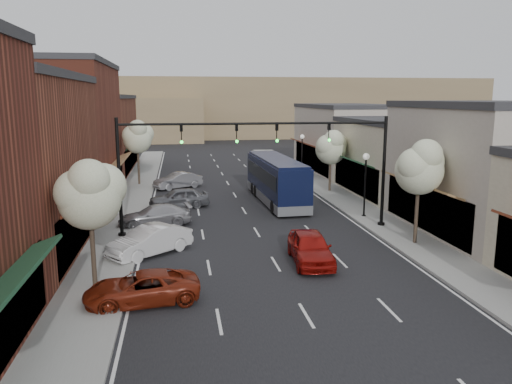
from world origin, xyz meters
name	(u,v)px	position (x,y,z in m)	size (l,w,h in m)	color
ground	(284,278)	(0.00, 0.00, 0.00)	(160.00, 160.00, 0.00)	black
sidewalk_left	(131,201)	(-8.40, 18.50, 0.07)	(2.80, 73.00, 0.15)	gray
sidewalk_right	(336,195)	(8.40, 18.50, 0.07)	(2.80, 73.00, 0.15)	gray
curb_left	(149,200)	(-7.00, 18.50, 0.07)	(0.25, 73.00, 0.17)	gray
curb_right	(320,195)	(7.00, 18.50, 0.07)	(0.25, 73.00, 0.17)	gray
bldg_left_midfar	(53,133)	(-14.24, 20.00, 5.40)	(10.14, 14.10, 10.90)	brown
bldg_left_far	(89,134)	(-14.22, 36.00, 4.16)	(10.14, 18.10, 8.40)	brown
bldg_right_midnear	(488,169)	(13.72, 6.00, 3.91)	(9.14, 12.10, 7.90)	#B1A598
bldg_right_midfar	(400,158)	(13.70, 18.00, 3.17)	(9.14, 12.10, 6.40)	beige
bldg_right_far	(345,138)	(13.71, 32.00, 3.66)	(9.14, 16.10, 7.40)	#B1A598
hill_far	(198,107)	(0.00, 90.00, 6.00)	(120.00, 30.00, 12.00)	#7A6647
hill_near	(68,120)	(-25.00, 78.00, 4.00)	(50.00, 20.00, 8.00)	#7A6647
signal_mast_right	(348,155)	(5.62, 8.00, 4.62)	(8.22, 0.46, 7.00)	black
signal_mast_left	(161,159)	(-5.62, 8.00, 4.62)	(8.22, 0.46, 7.00)	black
tree_right_near	(421,166)	(8.35, 3.94, 4.45)	(2.85, 2.65, 5.95)	#47382B
tree_right_far	(331,146)	(8.35, 19.94, 3.99)	(2.85, 2.65, 5.43)	#47382B
tree_left_near	(90,193)	(-8.25, -0.06, 4.22)	(2.85, 2.65, 5.69)	#47382B
tree_left_far	(138,136)	(-8.25, 25.94, 4.60)	(2.85, 2.65, 6.13)	#47382B
lamp_post_near	(365,175)	(7.80, 10.50, 3.01)	(0.44, 0.44, 4.44)	black
lamp_post_far	(302,149)	(7.80, 28.00, 3.01)	(0.44, 0.44, 4.44)	black
coach_bus	(276,179)	(2.90, 16.66, 1.82)	(2.95, 11.48, 3.48)	black
red_hatchback	(310,247)	(1.74, 1.96, 0.79)	(1.87, 4.64, 1.58)	maroon
parked_car_a	(142,288)	(-6.20, -1.84, 0.63)	(2.10, 4.55, 1.27)	maroon
parked_car_b	(150,241)	(-6.20, 4.49, 0.76)	(1.60, 4.60, 1.52)	silver
parked_car_c	(155,216)	(-6.20, 10.56, 0.67)	(1.88, 4.61, 1.34)	#A3A2A7
parked_car_d	(179,198)	(-4.66, 15.72, 0.75)	(1.78, 4.41, 1.50)	#56575D
parked_car_e	(178,181)	(-4.72, 23.85, 0.72)	(1.53, 4.38, 1.44)	#9F9FA4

